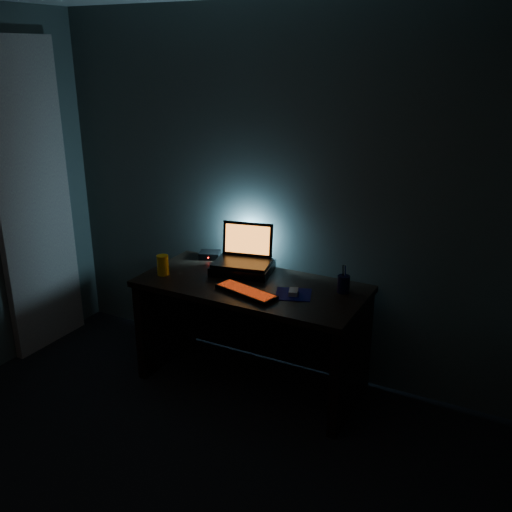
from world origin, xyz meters
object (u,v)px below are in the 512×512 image
(mouse, at_px, (293,292))
(laptop, at_px, (244,253))
(pen_cup, at_px, (343,284))
(router, at_px, (210,255))
(juice_glass, at_px, (163,265))
(keyboard, at_px, (246,292))

(mouse, bearing_deg, laptop, 133.91)
(pen_cup, xyz_separation_m, router, (-1.08, 0.14, -0.03))
(laptop, bearing_deg, mouse, -38.64)
(pen_cup, distance_m, juice_glass, 1.22)
(router, bearing_deg, laptop, -35.93)
(keyboard, height_order, juice_glass, juice_glass)
(keyboard, xyz_separation_m, mouse, (0.27, 0.12, 0.00))
(router, bearing_deg, keyboard, -61.19)
(laptop, relative_size, keyboard, 0.96)
(keyboard, distance_m, router, 0.71)
(laptop, bearing_deg, router, 153.98)
(juice_glass, bearing_deg, mouse, 6.32)
(pen_cup, height_order, juice_glass, juice_glass)
(juice_glass, bearing_deg, pen_cup, 13.38)
(juice_glass, bearing_deg, router, 76.11)
(mouse, xyz_separation_m, router, (-0.82, 0.32, 0.01))
(laptop, bearing_deg, pen_cup, -16.73)
(laptop, distance_m, keyboard, 0.44)
(laptop, bearing_deg, keyboard, -71.94)
(laptop, distance_m, pen_cup, 0.75)
(router, bearing_deg, mouse, -43.59)
(juice_glass, xyz_separation_m, router, (0.11, 0.43, -0.04))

